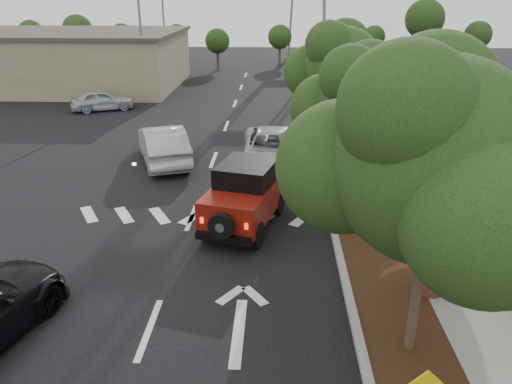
{
  "coord_description": "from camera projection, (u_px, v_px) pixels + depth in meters",
  "views": [
    {
      "loc": [
        2.75,
        -9.05,
        7.01
      ],
      "look_at": [
        2.26,
        3.0,
        2.13
      ],
      "focal_mm": 35.0,
      "sensor_mm": 36.0,
      "label": 1
    }
  ],
  "objects": [
    {
      "name": "ground",
      "position": [
        149.0,
        329.0,
        11.11
      ],
      "size": [
        120.0,
        120.0,
        0.0
      ],
      "primitive_type": "plane",
      "color": "black",
      "rests_on": "ground"
    },
    {
      "name": "curb",
      "position": [
        317.0,
        160.0,
        22.03
      ],
      "size": [
        0.2,
        70.0,
        0.15
      ],
      "primitive_type": "cube",
      "color": "#9E9B93",
      "rests_on": "ground"
    },
    {
      "name": "planting_strip",
      "position": [
        340.0,
        160.0,
        21.99
      ],
      "size": [
        1.8,
        70.0,
        0.12
      ],
      "primitive_type": "cube",
      "color": "black",
      "rests_on": "ground"
    },
    {
      "name": "sidewalk",
      "position": [
        383.0,
        161.0,
        21.92
      ],
      "size": [
        2.0,
        70.0,
        0.12
      ],
      "primitive_type": "cube",
      "color": "gray",
      "rests_on": "ground"
    },
    {
      "name": "hedge",
      "position": [
        416.0,
        154.0,
        21.74
      ],
      "size": [
        0.8,
        70.0,
        0.8
      ],
      "primitive_type": "cube",
      "color": "black",
      "rests_on": "ground"
    },
    {
      "name": "commercial_building",
      "position": [
        36.0,
        60.0,
        38.75
      ],
      "size": [
        22.0,
        12.0,
        4.0
      ],
      "primitive_type": "cube",
      "color": "#84795B",
      "rests_on": "ground"
    },
    {
      "name": "transmission_tower",
      "position": [
        306.0,
        59.0,
        55.35
      ],
      "size": [
        7.0,
        4.0,
        28.0
      ],
      "primitive_type": null,
      "color": "slate",
      "rests_on": "ground"
    },
    {
      "name": "street_tree_near",
      "position": [
        408.0,
        351.0,
        10.44
      ],
      "size": [
        3.8,
        3.8,
        5.92
      ],
      "primitive_type": null,
      "color": "black",
      "rests_on": "ground"
    },
    {
      "name": "street_tree_mid",
      "position": [
        358.0,
        213.0,
        16.92
      ],
      "size": [
        3.2,
        3.2,
        5.32
      ],
      "primitive_type": null,
      "color": "black",
      "rests_on": "ground"
    },
    {
      "name": "street_tree_far",
      "position": [
        337.0,
        155.0,
        22.94
      ],
      "size": [
        3.4,
        3.4,
        5.62
      ],
      "primitive_type": null,
      "color": "black",
      "rests_on": "ground"
    },
    {
      "name": "light_pole_a",
      "position": [
        146.0,
        97.0,
        35.44
      ],
      "size": [
        2.0,
        0.22,
        9.0
      ],
      "primitive_type": null,
      "color": "slate",
      "rests_on": "ground"
    },
    {
      "name": "light_pole_b",
      "position": [
        167.0,
        71.0,
        46.59
      ],
      "size": [
        2.0,
        0.22,
        9.0
      ],
      "primitive_type": null,
      "color": "slate",
      "rests_on": "ground"
    },
    {
      "name": "red_jeep",
      "position": [
        246.0,
        194.0,
        15.76
      ],
      "size": [
        2.65,
        4.18,
        2.05
      ],
      "rotation": [
        0.0,
        0.0,
        -0.26
      ],
      "color": "black",
      "rests_on": "ground"
    },
    {
      "name": "silver_suv_ahead",
      "position": [
        273.0,
        150.0,
        21.01
      ],
      "size": [
        2.67,
        5.66,
        1.56
      ],
      "primitive_type": "imported",
      "rotation": [
        0.0,
        0.0,
        0.01
      ],
      "color": "#A0A2A7",
      "rests_on": "ground"
    },
    {
      "name": "silver_sedan_oncoming",
      "position": [
        163.0,
        144.0,
        21.62
      ],
      "size": [
        3.32,
        5.24,
        1.63
      ],
      "primitive_type": "imported",
      "rotation": [
        0.0,
        0.0,
        3.49
      ],
      "color": "#ADB0B5",
      "rests_on": "ground"
    },
    {
      "name": "parked_suv",
      "position": [
        102.0,
        100.0,
        31.18
      ],
      "size": [
        4.1,
        2.95,
        1.3
      ],
      "primitive_type": "imported",
      "rotation": [
        0.0,
        0.0,
        1.99
      ],
      "color": "#B8BBC0",
      "rests_on": "ground"
    },
    {
      "name": "terracotta_planter",
      "position": [
        434.0,
        265.0,
        11.99
      ],
      "size": [
        0.74,
        0.74,
        1.29
      ],
      "rotation": [
        0.0,
        0.0,
        -0.13
      ],
      "color": "brown",
      "rests_on": "ground"
    }
  ]
}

